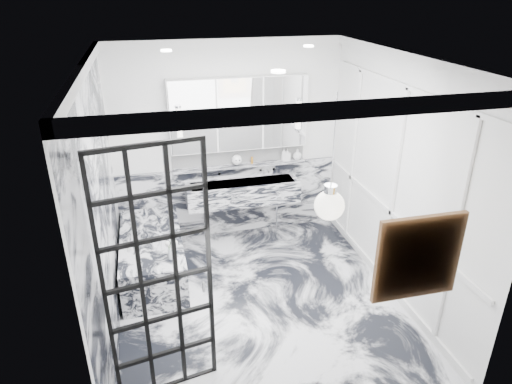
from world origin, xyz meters
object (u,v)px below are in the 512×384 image
object	(u,v)px
crittall_door	(159,280)
mirror_cabinet	(239,114)
bathtub	(153,256)
trough_sink	(243,192)

from	to	relation	value
crittall_door	mirror_cabinet	world-z (taller)	crittall_door
bathtub	mirror_cabinet	bearing A→B (deg)	32.06
mirror_cabinet	bathtub	world-z (taller)	mirror_cabinet
crittall_door	bathtub	world-z (taller)	crittall_door
trough_sink	bathtub	xyz separation A→B (m)	(-1.33, -0.66, -0.45)
mirror_cabinet	bathtub	xyz separation A→B (m)	(-1.32, -0.83, -1.54)
crittall_door	trough_sink	world-z (taller)	crittall_door
trough_sink	mirror_cabinet	size ratio (longest dim) A/B	0.84
crittall_door	mirror_cabinet	bearing A→B (deg)	54.64
trough_sink	mirror_cabinet	bearing A→B (deg)	90.00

